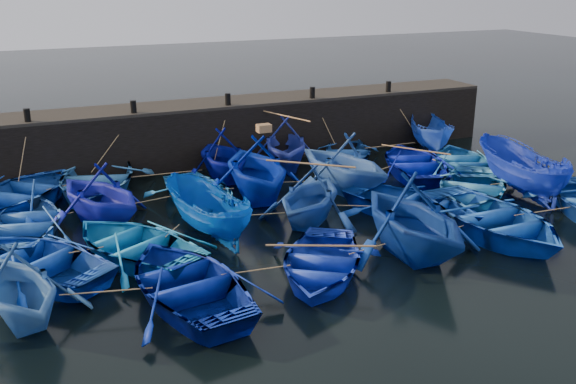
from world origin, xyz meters
name	(u,v)px	position (x,y,z in m)	size (l,w,h in m)	color
ground	(329,244)	(0.00, 0.00, 0.00)	(120.00, 120.00, 0.00)	black
quay_wall	(223,132)	(0.00, 10.50, 1.25)	(26.00, 2.50, 2.50)	black
quay_top	(222,103)	(0.00, 10.50, 2.56)	(26.00, 2.50, 0.12)	black
bollard_0	(27,115)	(-8.00, 9.60, 2.87)	(0.24, 0.24, 0.50)	black
bollard_1	(133,107)	(-4.00, 9.60, 2.87)	(0.24, 0.24, 0.50)	black
bollard_2	(228,99)	(0.00, 9.60, 2.87)	(0.24, 0.24, 0.50)	black
bollard_3	(312,93)	(4.00, 9.60, 2.87)	(0.24, 0.24, 0.50)	black
bollard_4	(388,87)	(8.00, 9.60, 2.87)	(0.24, 0.24, 0.50)	black
boat_0	(19,193)	(-8.65, 7.33, 0.56)	(3.89, 5.44, 1.13)	#103D9E
boat_1	(95,180)	(-5.97, 7.66, 0.59)	(4.06, 5.68, 1.18)	#275F94
boat_2	(223,155)	(-0.99, 7.44, 1.07)	(3.50, 4.06, 2.13)	#000882
boat_3	(285,143)	(1.96, 8.00, 1.13)	(3.71, 4.31, 2.27)	#21319F
boat_4	(347,153)	(4.86, 7.74, 0.45)	(3.08, 4.31, 0.89)	navy
boat_5	(432,135)	(9.28, 7.70, 0.83)	(1.61, 4.28, 1.66)	blue
boat_6	(26,222)	(-8.56, 4.37, 0.49)	(3.41, 4.76, 0.99)	#1B4EA9
boat_7	(100,193)	(-6.20, 4.56, 1.10)	(3.61, 4.18, 2.20)	#0F16A0
boat_8	(199,194)	(-2.75, 4.86, 0.48)	(3.32, 4.64, 0.96)	#1760A0
boat_9	(257,167)	(-0.57, 4.76, 1.27)	(4.16, 4.83, 2.54)	#001CA5
boat_10	(344,162)	(2.78, 4.28, 1.20)	(3.93, 4.56, 2.40)	#2D5BB3
boat_11	(415,162)	(6.54, 5.02, 0.52)	(3.62, 5.06, 1.05)	#03119E
boat_12	(463,162)	(8.44, 4.30, 0.51)	(3.48, 4.87, 1.01)	#1A62AF
boat_13	(35,259)	(-8.47, 1.25, 0.52)	(3.61, 5.05, 1.05)	#0A3497
boat_14	(135,243)	(-5.71, 1.28, 0.51)	(3.52, 4.92, 1.02)	#0B62B2
boat_15	(207,212)	(-3.29, 2.09, 0.83)	(1.61, 4.28, 1.66)	#003DA0
boat_16	(310,195)	(0.14, 1.73, 1.04)	(3.41, 3.96, 2.08)	#1A4390
boat_17	(413,204)	(3.62, 0.83, 0.52)	(3.58, 5.00, 1.04)	#0A359D
boat_18	(471,188)	(6.52, 1.37, 0.53)	(3.66, 5.12, 1.06)	#2874C2
boat_19	(520,171)	(8.69, 1.31, 0.94)	(1.82, 4.84, 1.87)	#0E24A1
boat_20	(17,285)	(-8.94, -1.25, 1.00)	(3.27, 3.79, 1.99)	#3064B6
boat_21	(188,282)	(-4.98, -1.79, 0.54)	(3.71, 5.19, 1.08)	#001376
boat_22	(320,262)	(-1.30, -1.98, 0.47)	(3.22, 4.51, 0.93)	#0E26A4
boat_23	(413,216)	(1.79, -1.77, 1.27)	(4.16, 4.82, 2.54)	navy
boat_24	(493,218)	(5.07, -1.48, 0.59)	(4.08, 5.70, 1.18)	#0D3EA0
wooden_crate	(264,128)	(-0.27, 4.76, 2.68)	(0.49, 0.37, 0.28)	brown
mooring_ropes	(274,173)	(0.19, 4.96, 0.88)	(17.97, 11.52, 2.10)	tan
loose_oars	(335,161)	(1.84, 3.19, 1.61)	(10.09, 12.06, 1.39)	#99724C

